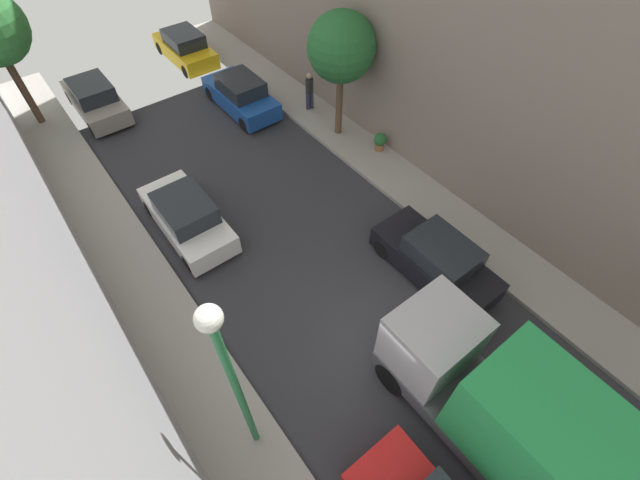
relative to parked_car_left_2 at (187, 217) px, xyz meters
The scene contains 13 objects.
ground 8.07m from the parked_car_left_2, 70.36° to the right, with size 32.00×32.00×0.00m, color #2D2D33.
sidewalk_left 7.93m from the parked_car_left_2, 106.91° to the right, with size 2.00×44.00×0.15m, color gray.
sidewalk_right 10.81m from the parked_car_left_2, 44.50° to the right, with size 2.00×44.00×0.15m, color gray.
parked_car_left_2 is the anchor object (origin of this frame).
parked_car_left_3 9.15m from the parked_car_left_2, 90.00° to the left, with size 1.78×4.20×1.57m.
parked_car_right_2 8.47m from the parked_car_left_2, 50.37° to the right, with size 1.78×4.20×1.57m.
parked_car_right_3 7.66m from the parked_car_left_2, 45.18° to the left, with size 1.78×4.20×1.57m.
parked_car_right_4 12.33m from the parked_car_left_2, 64.03° to the left, with size 1.78×4.20×1.57m.
delivery_truck 11.53m from the parked_car_left_2, 76.39° to the right, with size 2.26×6.60×3.38m.
pedestrian 8.49m from the parked_car_left_2, 23.40° to the left, with size 0.40×0.36×1.72m.
street_tree_1 8.38m from the parked_car_left_2, ahead, with size 2.59×2.59×5.05m.
potted_plant_1 8.31m from the parked_car_left_2, ahead, with size 0.52×0.52×0.76m.
lamp_post 8.33m from the parked_car_left_2, 104.51° to the right, with size 0.44×0.44×6.19m.
Camera 1 is at (-5.20, -3.16, 11.54)m, focal length 24.07 mm.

